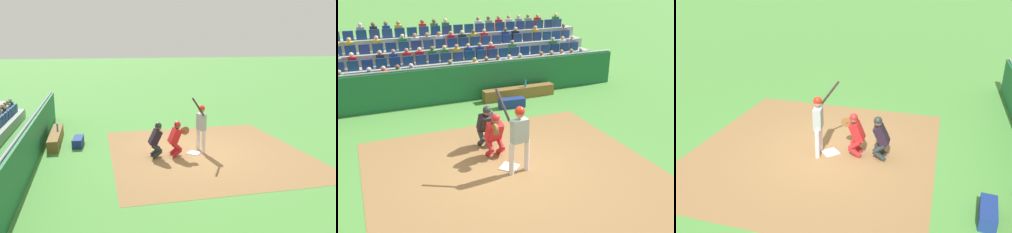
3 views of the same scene
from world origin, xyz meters
The scene contains 11 objects.
ground_plane centered at (0.00, 0.00, 0.00)m, with size 160.00×160.00×0.00m, color #4B8B3C.
infield_dirt_patch centered at (0.00, 0.50, 0.00)m, with size 7.23×7.00×0.01m, color olive.
home_plate_marker centered at (0.00, 0.00, 0.02)m, with size 0.44×0.44×0.02m, color white.
batter_at_plate centered at (-0.12, 0.30, 1.10)m, with size 0.75×0.65×2.13m.
catcher_crouching centered at (0.12, -0.71, 0.72)m, with size 0.48×0.73×1.29m.
home_plate_umpire centered at (0.10, -1.43, 0.70)m, with size 0.47×0.48×1.28m.
dugout_wall centered at (0.00, -5.61, 0.71)m, with size 14.53×0.24×1.47m.
dugout_bench centered at (-2.61, -5.06, 0.22)m, with size 2.97×0.40×0.44m, color brown.
water_bottle_on_bench centered at (-2.86, -5.00, 0.58)m, with size 0.07×0.07×0.27m, color #1C7CC3.
equipment_duffel_bag centered at (-1.91, -4.17, 0.17)m, with size 0.96×0.36×0.34m, color navy.
bleacher_stand centered at (-0.02, -9.23, 0.76)m, with size 15.94×3.47×2.59m.
Camera 2 is at (3.50, 7.98, 4.85)m, focal length 40.63 mm.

